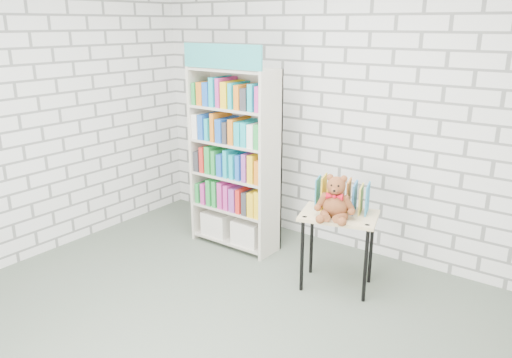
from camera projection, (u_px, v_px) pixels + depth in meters
The scene contains 6 objects.
ground at pixel (209, 334), 3.68m from camera, with size 4.50×4.50×0.00m, color #4F594B.
room_shell at pixel (201, 91), 3.15m from camera, with size 4.52×4.02×2.81m.
bookshelf at pixel (235, 158), 4.92m from camera, with size 0.90×0.35×2.02m.
display_table at pixel (339, 224), 4.18m from camera, with size 0.72×0.59×0.67m.
table_books at pixel (342, 195), 4.21m from camera, with size 0.47×0.31×0.26m.
teddy_bear at pixel (335, 201), 4.03m from camera, with size 0.33×0.32×0.36m.
Camera 1 is at (2.15, -2.35, 2.20)m, focal length 35.00 mm.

